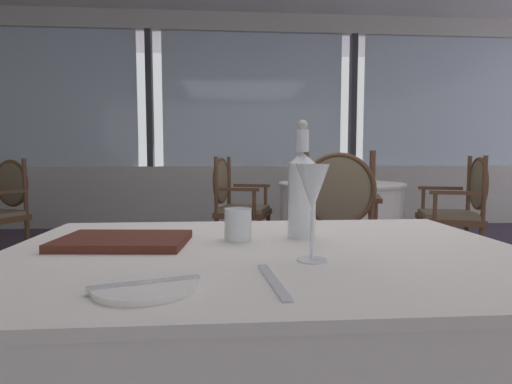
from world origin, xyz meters
TOP-DOWN VIEW (x-y plane):
  - ground_plane at (0.00, 0.00)m, footprint 12.71×12.71m
  - window_wall_far at (0.00, 3.67)m, footprint 9.16×0.14m
  - side_plate at (-0.51, -1.34)m, footprint 0.17×0.17m
  - butter_knife at (-0.51, -1.34)m, footprint 0.18×0.07m
  - dinner_fork at (-0.30, -1.32)m, footprint 0.04×0.20m
  - water_bottle at (-0.17, -0.93)m, footprint 0.08×0.08m
  - wine_glass at (-0.20, -1.18)m, footprint 0.07×0.07m
  - water_tumbler at (-0.35, -0.96)m, footprint 0.07×0.07m
  - menu_book at (-0.64, -0.99)m, footprint 0.33×0.23m
  - background_table_0 at (0.63, 1.46)m, footprint 1.11×1.11m
  - dining_chair_0_0 at (0.92, 2.40)m, footprint 0.62×0.57m
  - dining_chair_0_1 at (-0.31, 1.75)m, footprint 0.57×0.62m
  - dining_chair_0_2 at (0.34, 0.52)m, footprint 0.62×0.58m
  - dining_chair_0_3 at (1.57, 1.18)m, footprint 0.57×0.62m

SIDE VIEW (x-z plane):
  - ground_plane at x=0.00m, z-range 0.00..0.00m
  - background_table_0 at x=0.63m, z-range 0.00..0.75m
  - dining_chair_0_0 at x=0.92m, z-range 0.08..0.97m
  - dining_chair_0_1 at x=-0.31m, z-range 0.08..1.06m
  - dining_chair_0_3 at x=1.57m, z-range 0.08..1.07m
  - dining_chair_0_2 at x=0.34m, z-range 0.08..1.09m
  - dinner_fork at x=-0.30m, z-range 0.75..0.75m
  - side_plate at x=-0.51m, z-range 0.75..0.76m
  - menu_book at x=-0.64m, z-range 0.75..0.77m
  - butter_knife at x=-0.51m, z-range 0.75..0.76m
  - water_tumbler at x=-0.35m, z-range 0.75..0.83m
  - water_bottle at x=-0.17m, z-range 0.71..1.03m
  - wine_glass at x=-0.20m, z-range 0.79..1.00m
  - window_wall_far at x=0.00m, z-range -0.30..2.65m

